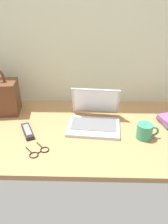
% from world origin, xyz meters
% --- Properties ---
extents(desk, '(1.60, 0.76, 0.03)m').
position_xyz_m(desk, '(0.00, 0.00, 0.01)').
color(desk, '#A87A4C').
rests_on(desk, ground).
extents(laptop, '(0.33, 0.31, 0.21)m').
position_xyz_m(laptop, '(0.12, 0.06, 0.08)').
color(laptop, '#B2B5BA').
rests_on(laptop, desk).
extents(coffee_mug, '(0.13, 0.09, 0.09)m').
position_xyz_m(coffee_mug, '(0.40, -0.07, 0.07)').
color(coffee_mug, '#338C66').
rests_on(coffee_mug, desk).
extents(remote_control_near, '(0.11, 0.16, 0.02)m').
position_xyz_m(remote_control_near, '(-0.27, -0.04, 0.04)').
color(remote_control_near, black).
rests_on(remote_control_near, desk).
extents(eyeglasses, '(0.14, 0.14, 0.01)m').
position_xyz_m(eyeglasses, '(-0.17, -0.22, 0.03)').
color(eyeglasses, black).
rests_on(eyeglasses, desk).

